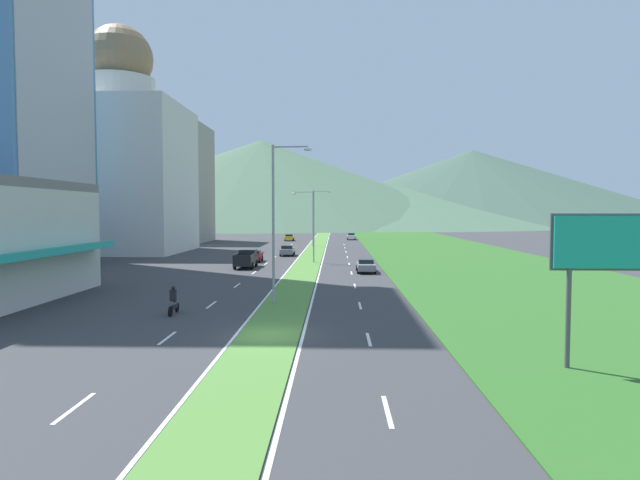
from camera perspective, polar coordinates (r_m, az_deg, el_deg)
name	(u,v)px	position (r m, az deg, el deg)	size (l,w,h in m)	color
ground_plane	(269,336)	(28.24, -5.43, -10.09)	(600.00, 600.00, 0.00)	#38383A
grass_median	(314,250)	(87.59, -0.59, -1.12)	(3.20, 240.00, 0.06)	#518438
grass_verge_right	(441,251)	(89.19, 12.76, -1.12)	(24.00, 240.00, 0.06)	#2D6023
lane_dash_left_1	(75,408)	(20.03, -24.63, -15.91)	(0.16, 2.80, 0.01)	silver
lane_dash_left_2	(167,338)	(28.67, -15.93, -9.99)	(0.16, 2.80, 0.01)	silver
lane_dash_left_3	(211,305)	(37.81, -11.47, -6.77)	(0.16, 2.80, 0.01)	silver
lane_dash_left_4	(237,285)	(47.16, -8.80, -4.79)	(0.16, 2.80, 0.01)	silver
lane_dash_left_5	(254,273)	(56.62, -7.03, -3.46)	(0.16, 2.80, 0.01)	silver
lane_dash_left_6	(266,264)	(66.14, -5.76, -2.52)	(0.16, 2.80, 0.01)	silver
lane_dash_left_7	(275,257)	(75.69, -4.82, -1.81)	(0.16, 2.80, 0.01)	silver
lane_dash_left_8	(282,252)	(85.27, -4.09, -1.26)	(0.16, 2.80, 0.01)	silver
lane_dash_left_9	(287,248)	(94.86, -3.50, -0.82)	(0.16, 2.80, 0.01)	silver
lane_dash_left_10	(292,244)	(104.47, -3.03, -0.46)	(0.16, 2.80, 0.01)	silver
lane_dash_right_1	(387,411)	(18.20, 7.18, -17.60)	(0.16, 2.80, 0.01)	silver
lane_dash_right_2	(369,339)	(27.43, 5.20, -10.48)	(0.16, 2.80, 0.01)	silver
lane_dash_right_3	(360,306)	(36.88, 4.27, -6.96)	(0.16, 2.80, 0.01)	silver
lane_dash_right_4	(355,286)	(46.42, 3.72, -4.89)	(0.16, 2.80, 0.01)	silver
lane_dash_right_5	(351,273)	(56.00, 3.37, -3.52)	(0.16, 2.80, 0.01)	silver
lane_dash_right_6	(349,264)	(65.61, 3.12, -2.55)	(0.16, 2.80, 0.01)	silver
lane_dash_right_7	(347,257)	(75.23, 2.93, -1.83)	(0.16, 2.80, 0.01)	silver
lane_dash_right_8	(346,252)	(84.86, 2.78, -1.27)	(0.16, 2.80, 0.01)	silver
lane_dash_right_9	(345,248)	(94.49, 2.67, -0.83)	(0.16, 2.80, 0.01)	silver
lane_dash_right_10	(344,244)	(104.14, 2.57, -0.47)	(0.16, 2.80, 0.01)	silver
edge_line_median_left	(304,251)	(87.68, -1.73, -1.13)	(0.16, 240.00, 0.01)	silver
edge_line_median_right	(325,251)	(87.54, 0.56, -1.14)	(0.16, 240.00, 0.01)	silver
domed_building	(121,163)	(90.62, -20.35, 7.73)	(19.40, 19.40, 35.30)	silver
midrise_colored	(170,184)	(117.74, -15.68, 5.75)	(15.64, 15.64, 24.34)	#9E9384
hill_far_left	(261,182)	(269.57, -6.25, 6.11)	(227.93, 227.93, 41.67)	#47664C
hill_far_center	(365,202)	(263.56, 4.85, 4.05)	(199.20, 199.20, 22.00)	#47664C
hill_far_right	(472,186)	(312.17, 15.82, 5.50)	(230.39, 230.39, 40.56)	#3D5647
street_lamp_near	(277,215)	(36.81, -4.60, 2.68)	(2.76, 0.41, 10.95)	#99999E
street_lamp_mid	(311,221)	(66.76, -0.94, 1.99)	(2.83, 0.39, 8.98)	#99999E
street_lamp_far	(315,215)	(96.78, -0.54, 2.73)	(3.46, 0.28, 10.16)	#99999E
billboard_roadside	(611,251)	(24.47, 28.52, -1.08)	(4.79, 0.28, 6.34)	#4C4C51
car_0	(366,265)	(56.83, 4.89, -2.70)	(1.95, 4.69, 1.38)	slate
car_1	(351,236)	(121.56, 3.34, 0.40)	(1.86, 4.52, 1.51)	silver
car_2	(289,237)	(117.07, -3.29, 0.28)	(1.93, 4.16, 1.43)	yellow
car_3	(287,250)	(77.70, -3.49, -1.11)	(2.00, 4.13, 1.52)	slate
car_4	(254,256)	(68.82, -7.07, -1.67)	(2.03, 4.06, 1.51)	maroon
pickup_truck_0	(246,259)	(61.82, -7.85, -2.01)	(2.18, 5.40, 2.00)	black
motorcycle_rider	(174,302)	(34.85, -15.31, -6.42)	(0.36, 2.00, 1.80)	black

